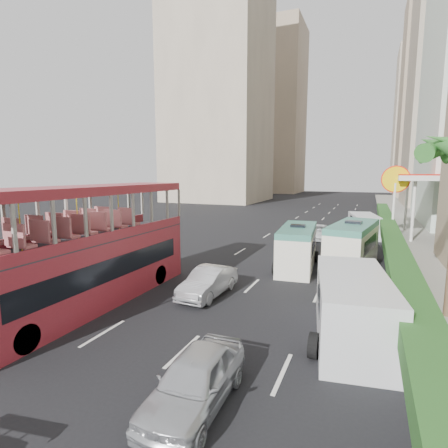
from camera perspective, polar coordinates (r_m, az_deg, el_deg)
The scene contains 17 objects.
ground_plane at distance 13.26m, azimuth -0.73°, elevation -16.58°, with size 200.00×200.00×0.00m, color black.
double_decker_bus at distance 15.74m, azimuth -21.26°, elevation -3.44°, with size 2.50×11.00×5.06m, color #A22732.
car_silver_lane_a at distance 16.44m, azimuth -2.58°, elevation -11.55°, with size 1.35×3.87×1.27m, color silver.
car_silver_lane_b at distance 9.57m, azimuth -4.68°, elevation -27.39°, with size 1.55×3.86×1.32m, color silver.
van_asset at distance 30.89m, azimuth 15.13°, elevation -2.39°, with size 1.97×4.28×1.19m, color silver.
minibus_near at distance 21.05m, azimuth 11.87°, elevation -3.79°, with size 1.85×5.56×2.47m, color silver.
minibus_far at distance 22.08m, azimuth 20.23°, elevation -3.32°, with size 2.00×5.99×2.66m, color silver.
panel_van_near at distance 12.80m, azimuth 20.23°, elevation -12.71°, with size 2.20×5.51×2.20m, color silver.
panel_van_far at distance 33.34m, azimuth 21.82°, elevation -0.22°, with size 1.96×4.90×1.96m, color silver.
sidewalk at distance 36.69m, azimuth 29.02°, elevation -1.35°, with size 6.00×120.00×0.18m, color #99968C.
kerb_wall at distance 25.55m, azimuth 25.47°, elevation -3.57°, with size 0.30×44.00×1.00m, color silver.
hedge at distance 25.40m, azimuth 25.59°, elevation -1.69°, with size 1.10×44.00×0.70m, color #2D6626.
shell_station at distance 34.55m, azimuth 31.33°, elevation 2.40°, with size 6.50×8.00×5.50m, color silver.
tower_far_a at distance 95.26m, azimuth 31.22°, elevation 17.08°, with size 14.00×14.00×44.00m, color tan.
tower_far_b at distance 116.57m, azimuth 29.55°, elevation 14.37°, with size 14.00×14.00×40.00m, color #B6A690.
tower_left_a at distance 74.88m, azimuth -0.88°, elevation 24.14°, with size 18.00×18.00×52.00m, color #B6A690.
tower_left_b at distance 105.97m, azimuth 8.15°, elevation 17.69°, with size 16.00×16.00×46.00m, color tan.
Camera 1 is at (4.80, -11.03, 5.58)m, focal length 28.00 mm.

